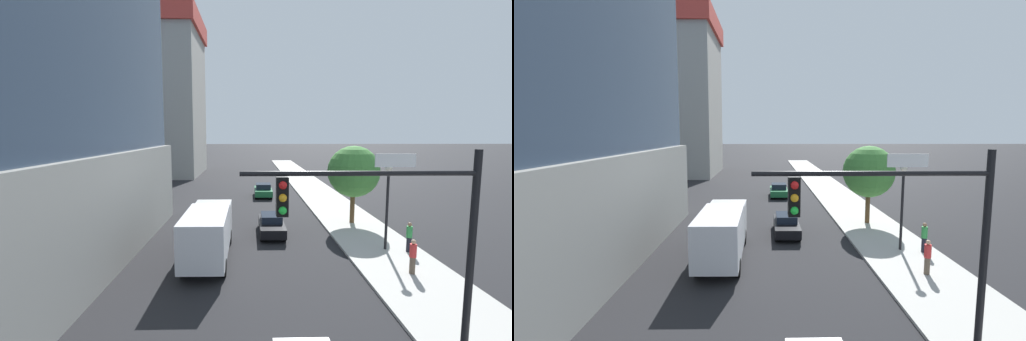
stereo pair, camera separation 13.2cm
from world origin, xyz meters
TOP-DOWN VIEW (x-y plane):
  - sidewalk at (8.45, 20.00)m, footprint 4.84×120.00m
  - construction_building at (-15.37, 54.08)m, footprint 17.19×16.27m
  - traffic_light_pole at (4.21, 4.71)m, footprint 6.53×0.48m
  - street_lamp at (8.64, 15.55)m, footprint 0.44×0.44m
  - street_tree at (8.44, 21.61)m, footprint 4.03×4.03m
  - car_green at (1.86, 33.16)m, footprint 1.93×4.10m
  - car_black at (1.86, 19.23)m, footprint 1.75×4.61m
  - box_truck at (-2.09, 14.47)m, footprint 2.33×7.31m
  - pedestrian_green_shirt at (9.85, 15.06)m, footprint 0.34×0.34m
  - pedestrian_red_shirt at (8.54, 11.97)m, footprint 0.34×0.34m

SIDE VIEW (x-z plane):
  - sidewalk at x=8.45m, z-range 0.00..0.15m
  - car_black at x=1.86m, z-range 0.01..1.43m
  - car_green at x=1.86m, z-range -0.02..1.48m
  - pedestrian_red_shirt at x=8.54m, z-range 0.17..1.95m
  - pedestrian_green_shirt at x=9.85m, z-range 0.18..1.98m
  - box_truck at x=-2.09m, z-range 0.22..3.19m
  - street_lamp at x=8.64m, z-range 1.01..6.26m
  - street_tree at x=8.44m, z-range 1.18..7.28m
  - traffic_light_pole at x=4.21m, z-range 1.41..8.12m
  - construction_building at x=-15.37m, z-range -3.25..32.54m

